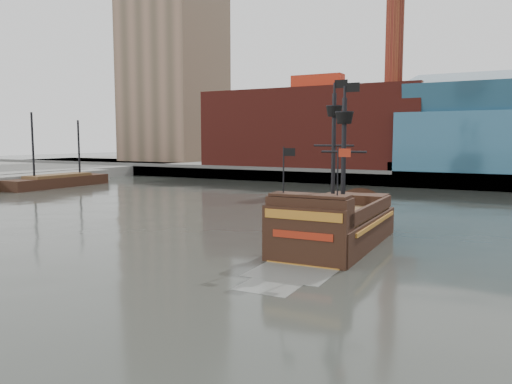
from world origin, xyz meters
The scene contains 7 objects.
ground centered at (0.00, 0.00, 0.00)m, with size 400.00×400.00×0.00m, color #282B26.
promenade_far centered at (0.00, 92.00, 1.00)m, with size 220.00×60.00×2.00m, color slate.
seawall centered at (0.00, 62.50, 1.30)m, with size 220.00×1.00×2.60m, color #4C4C49.
pier centered at (-58.00, 30.00, 1.00)m, with size 6.00×40.00×2.00m, color slate.
skyline centered at (5.21, 84.56, 24.55)m, with size 149.00×45.00×62.00m.
pirate_ship centered at (1.88, 14.98, 1.19)m, with size 6.00×17.64×13.09m.
docked_vessel centered at (-52.64, 36.24, 0.79)m, with size 4.43×18.27×12.37m.
Camera 1 is at (13.81, -19.51, 7.79)m, focal length 35.00 mm.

